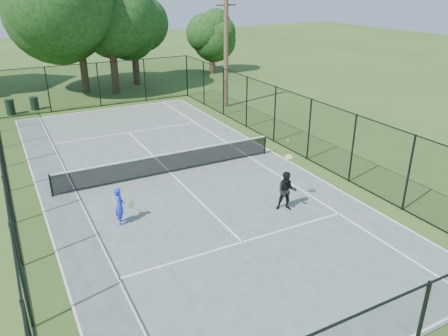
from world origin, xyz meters
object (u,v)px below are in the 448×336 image
trash_bin_right (34,103)px  utility_pole (226,52)px  trash_bin_left (10,107)px  player_black (287,191)px  tennis_net (170,162)px  player_blue (120,206)px

trash_bin_right → utility_pole: utility_pole is taller
utility_pole → trash_bin_left: bearing=160.6°
utility_pole → player_black: bearing=-109.6°
player_black → tennis_net: bearing=116.3°
trash_bin_right → trash_bin_left: bearing=-159.9°
tennis_net → trash_bin_left: tennis_net is taller
trash_bin_left → player_blue: (2.45, -16.99, 0.24)m
tennis_net → player_black: bearing=-63.7°
player_blue → utility_pole: bearing=48.8°
trash_bin_right → player_blue: size_ratio=0.62×
tennis_net → trash_bin_right: 14.81m
player_blue → player_black: (5.72, -1.89, 0.07)m
trash_bin_right → player_blue: bearing=-86.9°
trash_bin_left → player_blue: player_blue is taller
tennis_net → player_black: player_black is taller
trash_bin_right → player_blue: player_blue is taller
trash_bin_left → utility_pole: (13.24, -4.68, 3.17)m
trash_bin_right → player_black: size_ratio=0.34×
player_blue → player_black: size_ratio=0.54×
tennis_net → player_black: size_ratio=3.92×
trash_bin_left → tennis_net: bearing=-67.7°
utility_pole → player_blue: 16.63m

